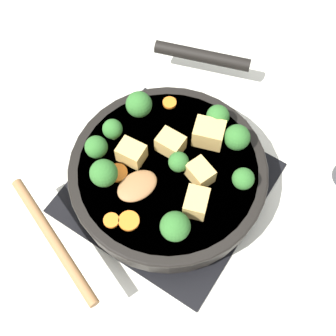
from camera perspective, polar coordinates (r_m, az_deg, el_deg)
The scene contains 22 objects.
ground_plane at distance 0.83m, azimuth 0.00°, elevation -2.41°, with size 2.40×2.40×0.00m, color silver.
front_burner_grate at distance 0.81m, azimuth 0.00°, elevation -2.07°, with size 0.31×0.31×0.03m.
skillet_pan at distance 0.78m, azimuth 0.05°, elevation -0.56°, with size 0.44×0.33×0.05m.
wooden_spoon at distance 0.72m, azimuth -9.38°, elevation -5.75°, with size 0.23×0.22×0.02m.
tofu_cube_center_large at distance 0.75m, azimuth -4.48°, elevation 1.84°, with size 0.04×0.03×0.03m, color tan.
tofu_cube_near_handle at distance 0.76m, azimuth 0.31°, elevation 2.99°, with size 0.04×0.03×0.03m, color tan.
tofu_cube_east_chunk at distance 0.71m, azimuth 3.46°, elevation -4.23°, with size 0.04×0.03×0.03m, color tan.
tofu_cube_west_chunk at distance 0.77m, azimuth 4.99°, elevation 4.22°, with size 0.05×0.04×0.04m, color tan.
tofu_cube_back_piece at distance 0.74m, azimuth 3.96°, elevation -0.63°, with size 0.04×0.03×0.03m, color tan.
broccoli_floret_near_spoon at distance 0.69m, azimuth 0.88°, elevation -7.14°, with size 0.05×0.05×0.05m.
broccoli_floret_center_top at distance 0.73m, azimuth -7.84°, elevation -0.64°, with size 0.04×0.04×0.05m.
broccoli_floret_east_rim at distance 0.73m, azimuth 1.30°, elevation 0.72°, with size 0.03×0.03×0.04m.
broccoli_floret_west_rim at distance 0.76m, azimuth 8.41°, elevation 3.69°, with size 0.04×0.04×0.05m.
broccoli_floret_north_edge at distance 0.73m, azimuth 9.15°, elevation -1.32°, with size 0.04×0.04×0.04m.
broccoli_floret_south_cluster at distance 0.77m, azimuth -6.69°, elevation 4.83°, with size 0.03×0.03×0.04m.
broccoli_floret_mid_floret at distance 0.78m, azimuth 6.09°, elevation 6.27°, with size 0.04×0.04×0.05m.
broccoli_floret_small_inner at distance 0.79m, azimuth -3.57°, elevation 7.72°, with size 0.04×0.04×0.05m.
broccoli_floret_tall_stem at distance 0.75m, azimuth -8.74°, elevation 2.52°, with size 0.04×0.04×0.04m.
carrot_slice_orange_thin at distance 0.82m, azimuth 0.19°, elevation 7.96°, with size 0.02×0.02×0.01m, color orange.
carrot_slice_near_center at distance 0.72m, azimuth -6.92°, elevation -6.36°, with size 0.02×0.02×0.01m, color orange.
carrot_slice_edge_slice at distance 0.75m, azimuth -6.18°, elevation -0.59°, with size 0.03×0.03×0.01m, color orange.
carrot_slice_under_broccoli at distance 0.72m, azimuth -4.69°, elevation -6.49°, with size 0.03×0.03×0.01m, color orange.
Camera 1 is at (-0.29, -0.19, 0.75)m, focal length 50.00 mm.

